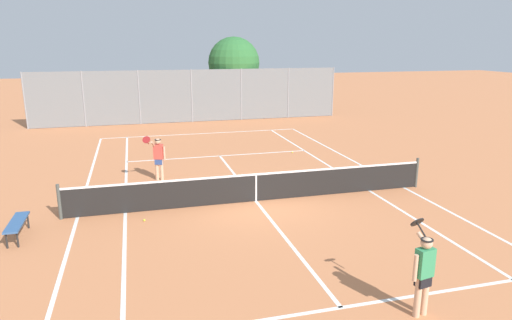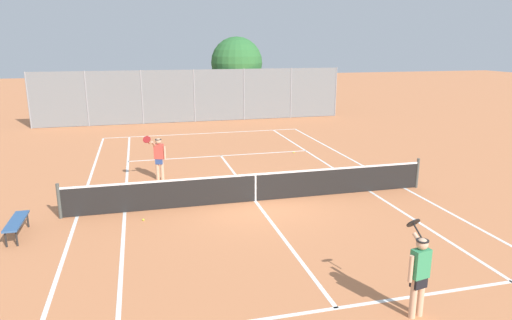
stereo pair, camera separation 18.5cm
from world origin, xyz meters
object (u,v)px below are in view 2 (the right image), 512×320
object	(u,v)px
loose_tennis_ball_0	(294,152)
loose_tennis_ball_1	(143,220)
player_near_side	(419,272)
courtside_bench	(16,222)
player_far_left	(159,156)
tennis_net	(256,187)
tree_behind_left	(236,64)

from	to	relation	value
loose_tennis_ball_0	loose_tennis_ball_1	xyz separation A→B (m)	(-7.01, -6.90, 0.00)
player_near_side	loose_tennis_ball_0	xyz separation A→B (m)	(2.08, 13.09, -0.89)
loose_tennis_ball_1	courtside_bench	distance (m)	3.30
player_far_left	loose_tennis_ball_1	world-z (taller)	player_far_left
tennis_net	player_near_side	xyz separation A→B (m)	(1.34, -7.00, 0.42)
courtside_bench	tree_behind_left	size ratio (longest dim) A/B	0.28
tennis_net	player_far_left	xyz separation A→B (m)	(-2.90, 3.26, 0.42)
player_near_side	loose_tennis_ball_0	distance (m)	13.29
loose_tennis_ball_0	loose_tennis_ball_1	world-z (taller)	same
tennis_net	loose_tennis_ball_0	world-z (taller)	tennis_net
player_far_left	courtside_bench	distance (m)	5.93
player_far_left	courtside_bench	xyz separation A→B (m)	(-3.96, -4.38, -0.52)
player_far_left	loose_tennis_ball_0	size ratio (longest dim) A/B	26.88
tree_behind_left	loose_tennis_ball_1	bearing A→B (deg)	-109.94
courtside_bench	tree_behind_left	distance (m)	21.62
tree_behind_left	player_near_side	bearing A→B (deg)	-94.19
loose_tennis_ball_1	tree_behind_left	bearing A→B (deg)	70.06
tennis_net	tree_behind_left	size ratio (longest dim) A/B	2.20
player_far_left	loose_tennis_ball_0	distance (m)	6.98
player_far_left	loose_tennis_ball_1	size ratio (longest dim) A/B	26.88
tennis_net	player_far_left	bearing A→B (deg)	131.61
player_far_left	courtside_bench	world-z (taller)	player_far_left
loose_tennis_ball_0	courtside_bench	xyz separation A→B (m)	(-10.27, -7.21, 0.38)
player_far_left	player_near_side	bearing A→B (deg)	-67.57
player_far_left	loose_tennis_ball_1	distance (m)	4.23
loose_tennis_ball_1	player_far_left	bearing A→B (deg)	80.40
courtside_bench	player_near_side	bearing A→B (deg)	-35.66
tennis_net	tree_behind_left	world-z (taller)	tree_behind_left
loose_tennis_ball_1	tree_behind_left	distance (m)	20.09
tennis_net	tree_behind_left	distance (m)	18.32
player_far_left	tennis_net	bearing A→B (deg)	-48.39
player_near_side	courtside_bench	size ratio (longest dim) A/B	1.18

